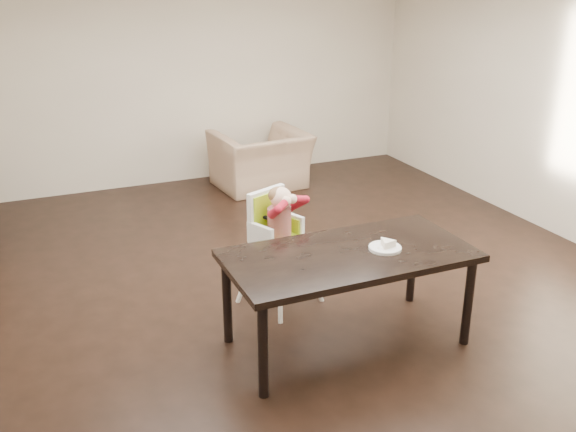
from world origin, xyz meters
name	(u,v)px	position (x,y,z in m)	size (l,w,h in m)	color
ground	(305,288)	(0.00, 0.00, 0.00)	(7.00, 7.00, 0.00)	black
room_walls	(307,79)	(0.00, 0.00, 1.86)	(6.02, 7.02, 2.71)	beige
dining_table	(349,262)	(-0.09, -0.93, 0.67)	(1.80, 0.90, 0.75)	black
high_chair	(277,222)	(-0.31, -0.12, 0.73)	(0.57, 0.57, 1.04)	white
plate	(386,246)	(0.19, -0.98, 0.77)	(0.30, 0.30, 0.07)	white
armchair	(260,151)	(0.66, 2.80, 0.49)	(1.12, 0.72, 0.97)	tan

